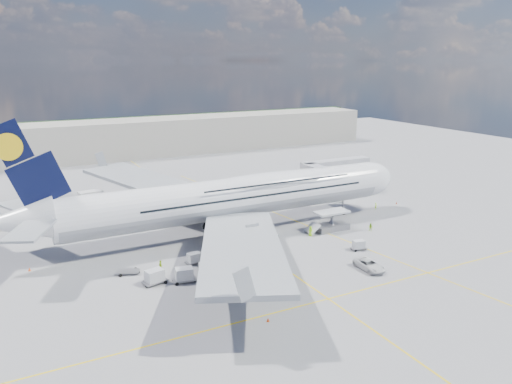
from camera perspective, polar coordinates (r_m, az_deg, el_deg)
name	(u,v)px	position (r m, az deg, el deg)	size (l,w,h in m)	color
ground	(259,250)	(84.47, 0.30, -6.66)	(300.00, 300.00, 0.00)	gray
taxi_line_main	(259,250)	(84.47, 0.30, -6.66)	(0.25, 220.00, 0.01)	yellow
taxi_line_cross	(328,299)	(68.96, 8.26, -11.98)	(120.00, 0.25, 0.01)	yellow
taxi_line_diag	(297,222)	(99.25, 4.75, -3.39)	(0.25, 100.00, 0.01)	yellow
airliner	(234,197)	(90.92, -2.50, -0.54)	(77.26, 79.15, 23.71)	white
jet_bridge	(331,170)	(114.84, 8.60, 2.54)	(18.80, 12.10, 8.50)	#B7B7BC
cargo_loader	(330,224)	(94.82, 8.51, -3.59)	(8.53, 3.20, 3.67)	silver
terminal	(124,139)	(170.37, -14.90, 5.89)	(180.00, 16.00, 12.00)	#B2AD9E
tree_line	(191,123)	(224.73, -7.47, 7.79)	(160.00, 6.00, 8.00)	#193814
dolly_row_a	(128,271)	(77.86, -14.40, -8.78)	(3.67, 2.81, 0.48)	gray
dolly_row_b	(155,276)	(73.38, -11.50, -9.44)	(3.71, 2.56, 2.14)	gray
dolly_row_c	(194,258)	(79.42, -7.08, -7.48)	(2.93, 1.82, 1.75)	gray
dolly_back	(184,275)	(73.29, -8.22, -9.32)	(3.60, 2.31, 2.13)	gray
dolly_nose_far	(359,245)	(86.08, 11.66, -5.93)	(2.79, 1.82, 1.64)	gray
dolly_nose_near	(272,239)	(87.12, 1.83, -5.35)	(2.78, 1.67, 1.68)	gray
baggage_tug	(209,267)	(76.24, -5.39, -8.50)	(3.23, 2.02, 1.88)	silver
catering_truck_inner	(174,206)	(104.03, -9.31, -1.61)	(6.58, 2.61, 3.94)	gray
catering_truck_outer	(94,200)	(112.66, -18.02, -0.90)	(6.87, 3.35, 3.95)	gray
service_van	(369,265)	(78.59, 12.83, -8.13)	(2.57, 5.58, 1.55)	silver
crew_nose	(376,206)	(109.73, 13.54, -1.57)	(0.55, 0.36, 1.50)	#ACEB18
crew_loader	(371,227)	(95.65, 12.98, -3.95)	(0.76, 0.59, 1.57)	#9ADC17
crew_wing	(161,266)	(77.13, -10.85, -8.34)	(1.11, 0.46, 1.89)	#B1DD17
crew_van	(311,231)	(91.23, 6.25, -4.47)	(0.91, 0.59, 1.86)	#AAF81A
crew_tug	(261,284)	(70.08, 0.56, -10.46)	(1.29, 0.74, 1.99)	#B6E217
cone_nose	(397,203)	(115.18, 15.76, -1.22)	(0.38, 0.38, 0.48)	#DD3F0B
cone_wing_left_inner	(203,219)	(100.19, -6.05, -3.09)	(0.45, 0.45, 0.58)	#DD3F0B
cone_wing_left_outer	(120,199)	(118.23, -15.32, -0.78)	(0.39, 0.39, 0.49)	#DD3F0B
cone_wing_right_inner	(205,267)	(77.79, -5.81, -8.50)	(0.37, 0.37, 0.48)	#DD3F0B
cone_wing_right_outer	(268,320)	(62.89, 1.38, -14.38)	(0.39, 0.39, 0.50)	#DD3F0B
cone_tail	(29,269)	(83.84, -24.48, -8.04)	(0.43, 0.43, 0.55)	#DD3F0B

